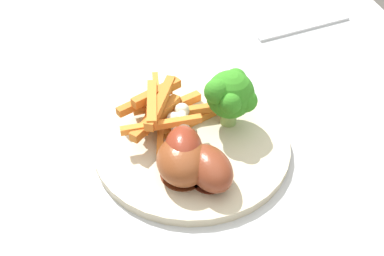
# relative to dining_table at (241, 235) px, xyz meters

# --- Properties ---
(dining_table) EXTENTS (1.23, 0.74, 0.70)m
(dining_table) POSITION_rel_dining_table_xyz_m (0.00, 0.00, 0.00)
(dining_table) COLOR #B7B7BC
(dining_table) RESTS_ON ground_plane
(dinner_plate) EXTENTS (0.24, 0.24, 0.01)m
(dinner_plate) POSITION_rel_dining_table_xyz_m (-0.07, -0.05, 0.10)
(dinner_plate) COLOR beige
(dinner_plate) RESTS_ON dining_table
(broccoli_floret_front) EXTENTS (0.07, 0.07, 0.08)m
(broccoli_floret_front) POSITION_rel_dining_table_xyz_m (-0.10, -0.00, 0.16)
(broccoli_floret_front) COLOR #8BB05C
(broccoli_floret_front) RESTS_ON dinner_plate
(carrot_fries_pile) EXTENTS (0.15, 0.15, 0.05)m
(carrot_fries_pile) POSITION_rel_dining_table_xyz_m (-0.11, -0.08, 0.13)
(carrot_fries_pile) COLOR orange
(carrot_fries_pile) RESTS_ON dinner_plate
(chicken_drumstick_near) EXTENTS (0.12, 0.05, 0.05)m
(chicken_drumstick_near) POSITION_rel_dining_table_xyz_m (-0.04, -0.07, 0.13)
(chicken_drumstick_near) COLOR #5B1A0F
(chicken_drumstick_near) RESTS_ON dinner_plate
(chicken_drumstick_far) EXTENTS (0.12, 0.06, 0.04)m
(chicken_drumstick_far) POSITION_rel_dining_table_xyz_m (-0.01, -0.05, 0.13)
(chicken_drumstick_far) COLOR #551E11
(chicken_drumstick_far) RESTS_ON dinner_plate
(chicken_drumstick_extra) EXTENTS (0.12, 0.06, 0.04)m
(chicken_drumstick_extra) POSITION_rel_dining_table_xyz_m (-0.02, -0.07, 0.13)
(chicken_drumstick_extra) COLOR #592411
(chicken_drumstick_extra) RESTS_ON dinner_plate
(fork) EXTENTS (0.06, 0.19, 0.00)m
(fork) POSITION_rel_dining_table_xyz_m (-0.34, 0.20, 0.10)
(fork) COLOR silver
(fork) RESTS_ON dining_table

